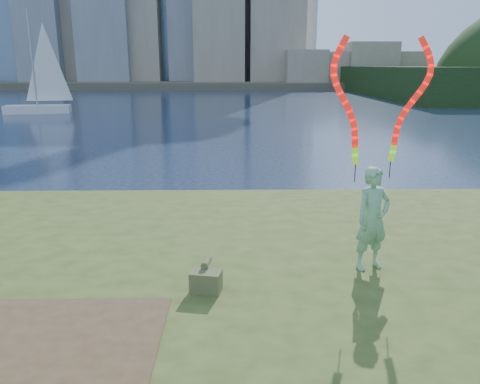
{
  "coord_description": "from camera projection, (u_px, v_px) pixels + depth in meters",
  "views": [
    {
      "loc": [
        0.32,
        -8.04,
        4.17
      ],
      "look_at": [
        0.47,
        1.0,
        1.72
      ],
      "focal_mm": 35.0,
      "sensor_mm": 36.0,
      "label": 1
    }
  ],
  "objects": [
    {
      "name": "ground",
      "position": [
        216.0,
        294.0,
        8.84
      ],
      "size": [
        320.0,
        320.0,
        0.0
      ],
      "primitive_type": "plane",
      "color": "#17233B",
      "rests_on": "ground"
    },
    {
      "name": "grassy_knoll",
      "position": [
        210.0,
        349.0,
        6.54
      ],
      "size": [
        20.0,
        18.0,
        0.8
      ],
      "color": "#384819",
      "rests_on": "ground"
    },
    {
      "name": "dirt_patch",
      "position": [
        19.0,
        361.0,
        5.51
      ],
      "size": [
        3.2,
        3.0,
        0.02
      ],
      "primitive_type": "cube",
      "color": "#47331E",
      "rests_on": "grassy_knoll"
    },
    {
      "name": "far_shore",
      "position": [
        230.0,
        83.0,
        100.36
      ],
      "size": [
        320.0,
        40.0,
        1.2
      ],
      "primitive_type": "cube",
      "color": "#4B4637",
      "rests_on": "ground"
    },
    {
      "name": "woman_with_ribbons",
      "position": [
        374.0,
        189.0,
        7.73
      ],
      "size": [
        1.97,
        0.84,
        4.14
      ],
      "rotation": [
        0.0,
        0.0,
        0.38
      ],
      "color": "#16742C",
      "rests_on": "grassy_knoll"
    },
    {
      "name": "canvas_bag",
      "position": [
        206.0,
        280.0,
        7.19
      ],
      "size": [
        0.51,
        0.58,
        0.44
      ],
      "rotation": [
        0.0,
        0.0,
        -0.19
      ],
      "color": "#48502D",
      "rests_on": "grassy_knoll"
    },
    {
      "name": "sailboat",
      "position": [
        40.0,
        96.0,
        41.83
      ],
      "size": [
        5.96,
        2.8,
        8.94
      ],
      "rotation": [
        0.0,
        0.0,
        0.19
      ],
      "color": "silver",
      "rests_on": "ground"
    }
  ]
}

